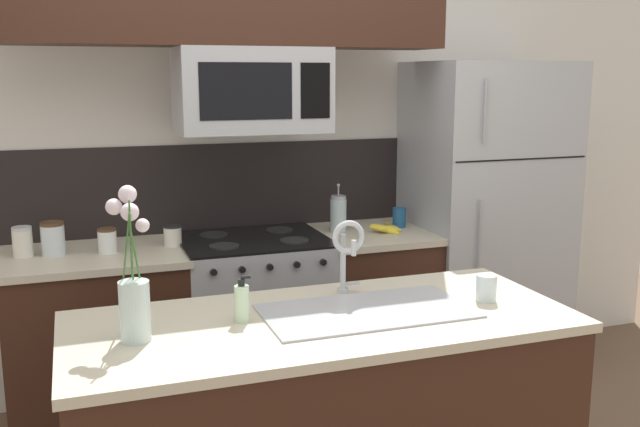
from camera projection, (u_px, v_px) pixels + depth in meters
rear_partition at (287, 156)px, 4.10m from camera, size 5.20×0.10×2.60m
splash_band at (238, 186)px, 3.97m from camera, size 3.02×0.01×0.48m
back_counter_left at (99, 341)px, 3.55m from camera, size 0.86×0.65×0.91m
back_counter_right at (371, 309)px, 4.03m from camera, size 0.62×0.65×0.91m
stove_range at (255, 322)px, 3.81m from camera, size 0.76×0.64×0.93m
microwave at (251, 90)px, 3.55m from camera, size 0.74×0.40×0.42m
refrigerator at (482, 221)px, 4.19m from camera, size 0.84×0.74×1.83m
storage_jar_tall at (23, 242)px, 3.38m from camera, size 0.09×0.09×0.14m
storage_jar_medium at (53, 239)px, 3.41m from camera, size 0.11×0.11×0.16m
storage_jar_short at (107, 241)px, 3.46m from camera, size 0.09×0.09×0.12m
storage_jar_squat at (173, 235)px, 3.60m from camera, size 0.09×0.09×0.10m
banana_bunch at (387, 229)px, 3.90m from camera, size 0.19×0.16×0.08m
french_press at (338, 214)px, 3.92m from camera, size 0.09×0.09×0.27m
coffee_tin at (399, 218)px, 4.04m from camera, size 0.08×0.08×0.11m
kitchen_sink at (367, 330)px, 2.61m from camera, size 0.76×0.41×0.16m
sink_faucet at (347, 247)px, 2.75m from camera, size 0.14×0.14×0.31m
dish_soap_bottle at (242, 303)px, 2.49m from camera, size 0.06×0.05×0.16m
drinking_glass at (486, 288)px, 2.72m from camera, size 0.08×0.08×0.10m
flower_vase at (133, 292)px, 2.30m from camera, size 0.14×0.17×0.50m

